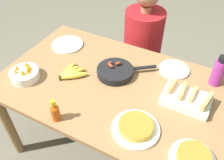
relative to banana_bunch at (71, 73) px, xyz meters
The scene contains 13 objects.
ground_plane 0.83m from the banana_bunch, 11.76° to the left, with size 14.00×14.00×0.00m, color #666051.
dining_table 0.32m from the banana_bunch, 11.76° to the left, with size 1.50×0.93×0.76m.
banana_bunch is the anchor object (origin of this frame).
melon_tray 0.77m from the banana_bunch, ahead, with size 0.28×0.19×0.10m.
skillet 0.31m from the banana_bunch, 29.53° to the left, with size 0.36×0.30×0.08m.
frittata_plate_center 0.61m from the banana_bunch, 19.86° to the right, with size 0.26×0.26×0.05m.
frittata_plate_side 0.93m from the banana_bunch, 15.45° to the right, with size 0.23×0.23×0.06m.
empty_plate_near_front 0.37m from the banana_bunch, 129.13° to the left, with size 0.25×0.25×0.02m.
empty_plate_far_left 0.72m from the banana_bunch, 31.77° to the left, with size 0.21×0.21×0.02m.
fruit_bowl_mango 0.30m from the banana_bunch, 146.94° to the right, with size 0.19×0.19×0.11m.
water_bottle 0.97m from the banana_bunch, 23.10° to the left, with size 0.08×0.08×0.21m.
hot_sauce_bottle 0.38m from the banana_bunch, 67.26° to the right, with size 0.05×0.05×0.15m.
person_figure 0.83m from the banana_bunch, 72.27° to the left, with size 0.37×0.37×1.20m.
Camera 1 is at (0.53, -1.01, 1.84)m, focal length 38.00 mm.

